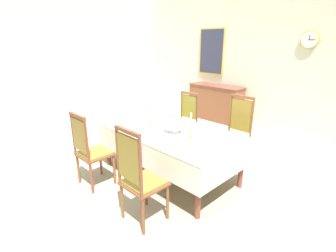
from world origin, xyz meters
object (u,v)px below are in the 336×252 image
at_px(chair_north_a, 184,120).
at_px(bowl_near_left, 206,127).
at_px(bowl_far_left, 154,112).
at_px(spoon_secondary, 137,133).
at_px(sideboard, 215,103).
at_px(framed_painting, 212,52).
at_px(spoon_primary, 213,129).
at_px(chair_south_a, 90,149).
at_px(chair_south_b, 139,177).
at_px(dining_table, 169,135).
at_px(candlestick_west, 150,114).
at_px(candlestick_east, 191,128).
at_px(chair_north_b, 235,132).
at_px(mounted_clock, 310,40).
at_px(bowl_near_right, 140,134).
at_px(soup_tureen, 174,124).

relative_size(chair_north_a, bowl_near_left, 7.39).
relative_size(bowl_near_left, bowl_far_left, 0.96).
relative_size(bowl_far_left, spoon_secondary, 0.85).
distance_m(sideboard, framed_painting, 1.34).
distance_m(bowl_near_left, spoon_primary, 0.11).
height_order(chair_south_a, spoon_primary, chair_south_a).
relative_size(chair_south_b, bowl_far_left, 7.64).
bearing_deg(dining_table, chair_south_b, -61.79).
distance_m(candlestick_west, sideboard, 3.07).
height_order(spoon_primary, framed_painting, framed_painting).
relative_size(spoon_primary, sideboard, 0.12).
height_order(chair_south_b, candlestick_west, chair_south_b).
distance_m(candlestick_east, spoon_secondary, 0.77).
height_order(chair_north_b, spoon_secondary, chair_north_b).
relative_size(spoon_secondary, mounted_clock, 0.51).
relative_size(dining_table, sideboard, 1.46).
bearing_deg(sideboard, candlestick_east, 119.47).
bearing_deg(chair_north_b, candlestick_west, 46.17).
xyz_separation_m(chair_north_b, spoon_primary, (-0.10, -0.48, 0.16)).
relative_size(bowl_far_left, spoon_primary, 0.86).
bearing_deg(spoon_primary, candlestick_west, -137.11).
bearing_deg(bowl_near_right, spoon_secondary, 164.82).
bearing_deg(bowl_far_left, chair_north_b, 20.73).
height_order(spoon_secondary, framed_painting, framed_painting).
bearing_deg(soup_tureen, spoon_secondary, -128.52).
bearing_deg(mounted_clock, bowl_far_left, -119.95).
relative_size(candlestick_east, spoon_secondary, 1.99).
bearing_deg(bowl_near_right, spoon_primary, 58.98).
bearing_deg(bowl_far_left, candlestick_west, -46.33).
bearing_deg(spoon_secondary, bowl_far_left, 133.94).
bearing_deg(sideboard, chair_south_b, 114.29).
distance_m(chair_south_a, chair_north_a, 1.96).
height_order(chair_north_b, bowl_far_left, chair_north_b).
bearing_deg(spoon_primary, mounted_clock, 96.52).
relative_size(chair_south_a, framed_painting, 0.92).
distance_m(soup_tureen, bowl_near_right, 0.50).
bearing_deg(sideboard, framed_painting, -33.40).
height_order(dining_table, chair_north_a, chair_north_a).
bearing_deg(chair_north_b, bowl_near_left, 68.18).
bearing_deg(candlestick_east, bowl_near_right, -141.59).
relative_size(chair_north_b, spoon_primary, 6.65).
bearing_deg(chair_north_a, dining_table, 119.97).
bearing_deg(bowl_near_left, mounted_clock, 81.90).
xyz_separation_m(chair_south_a, candlestick_west, (0.15, 0.98, 0.33)).
distance_m(chair_south_b, candlestick_west, 1.40).
bearing_deg(sideboard, mounted_clock, -172.82).
relative_size(bowl_near_right, bowl_far_left, 0.94).
xyz_separation_m(chair_north_b, candlestick_west, (-0.94, -0.98, 0.31)).
height_order(dining_table, chair_south_b, chair_south_b).
xyz_separation_m(chair_north_a, candlestick_west, (0.15, -0.98, 0.34)).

